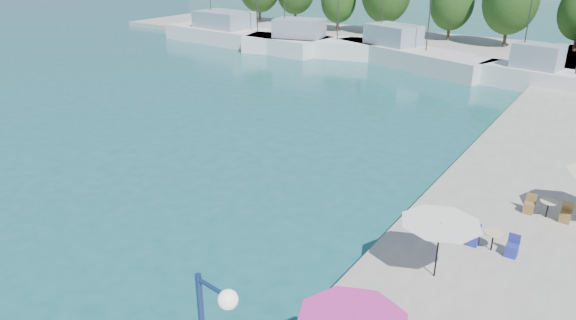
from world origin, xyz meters
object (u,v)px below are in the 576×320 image
Objects in this scene: trawler_01 at (240,36)px; trawler_02 at (318,45)px; umbrella_white at (440,230)px; trawler_04 at (553,80)px; trawler_03 at (408,55)px.

trawler_02 is at bearing 4.52° from trawler_01.
umbrella_white is at bearing -38.06° from trawler_01.
trawler_01 is 1.85× the size of trawler_04.
umbrella_white is (36.86, -34.79, 1.37)m from trawler_01.
trawler_01 is 35.90m from trawler_04.
trawler_01 and trawler_04 have the same top height.
trawler_03 is 14.41m from trawler_04.
trawler_01 is 8.62× the size of umbrella_white.
trawler_01 and trawler_02 have the same top height.
trawler_02 is at bearing -159.07° from trawler_03.
trawler_02 is 10.54m from trawler_03.
trawler_01 is at bearing 136.65° from umbrella_white.
umbrella_white is at bearing -47.35° from trawler_03.
trawler_04 is (35.75, -3.27, 0.01)m from trawler_01.
trawler_01 is at bearing -176.16° from trawler_04.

